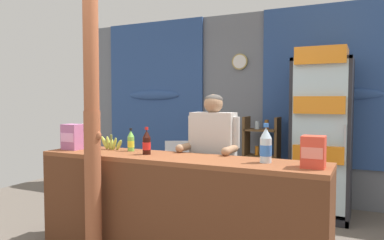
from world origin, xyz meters
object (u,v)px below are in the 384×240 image
Objects in this scene: soda_bottle_lime_soda at (131,141)px; banana_bunch at (111,143)px; soda_bottle_cola at (147,143)px; timber_post at (92,117)px; drink_fridge at (322,127)px; soda_bottle_iced_tea at (92,139)px; bottle_shelf_rack at (261,159)px; soda_bottle_water at (266,146)px; snack_box_wafer at (72,137)px; shopkeeper at (213,150)px; stall_counter at (169,200)px; snack_box_crackers at (313,152)px; plastic_lawn_chair at (179,168)px; soda_bottle_orange_soda at (83,137)px.

soda_bottle_lime_soda reaches higher than banana_bunch.
soda_bottle_cola is 0.29m from soda_bottle_lime_soda.
timber_post is 1.32× the size of drink_fridge.
soda_bottle_iced_tea is 0.83× the size of banana_bunch.
soda_bottle_water is at bearing -74.11° from bottle_shelf_rack.
soda_bottle_iced_tea is 0.22m from snack_box_wafer.
bottle_shelf_rack is 0.81× the size of shopkeeper.
stall_counter is 11.61× the size of soda_bottle_iced_tea.
stall_counter is 0.76m from soda_bottle_lime_soda.
snack_box_crackers reaches higher than stall_counter.
soda_bottle_cola is at bearing -72.43° from plastic_lawn_chair.
drink_fridge is at bearing 39.81° from snack_box_wafer.
timber_post is 1.85m from snack_box_crackers.
plastic_lawn_chair is 0.57× the size of shopkeeper.
plastic_lawn_chair is 1.80m from soda_bottle_cola.
snack_box_wafer is (0.06, -0.22, 0.02)m from soda_bottle_orange_soda.
soda_bottle_cola is 1.49m from snack_box_crackers.
soda_bottle_lime_soda is at bearing -4.89° from soda_bottle_orange_soda.
shopkeeper is 6.56× the size of soda_bottle_lime_soda.
soda_bottle_orange_soda is (-0.63, 0.57, -0.25)m from timber_post.
snack_box_crackers is 2.36m from snack_box_wafer.
soda_bottle_iced_tea is (-1.08, 0.25, 0.47)m from stall_counter.
drink_fridge is (1.65, 2.20, -0.18)m from timber_post.
soda_bottle_cola is at bearing -126.73° from drink_fridge.
soda_bottle_iced_tea is (-0.51, 0.03, 0.00)m from soda_bottle_lime_soda.
soda_bottle_lime_soda is at bearing 0.15° from banana_bunch.
soda_bottle_orange_soda reaches higher than plastic_lawn_chair.
soda_bottle_water is at bearing -2.77° from banana_bunch.
stall_counter is at bearing -64.83° from plastic_lawn_chair.
snack_box_crackers is (0.15, -1.83, -0.06)m from drink_fridge.
shopkeeper is 1.29m from soda_bottle_iced_tea.
soda_bottle_iced_tea is 2.28m from snack_box_crackers.
snack_box_crackers is at bearing -4.86° from soda_bottle_lime_soda.
timber_post reaches higher than shopkeeper.
timber_post is 0.88m from soda_bottle_orange_soda.
soda_bottle_orange_soda is 0.98× the size of soda_bottle_cola.
shopkeeper is at bearing 15.75° from soda_bottle_iced_tea.
bottle_shelf_rack is 5.05× the size of snack_box_crackers.
bottle_shelf_rack is 4.37× the size of banana_bunch.
shopkeeper is at bearing 21.38° from banana_bunch.
stall_counter is 0.99× the size of timber_post.
soda_bottle_cola reaches higher than soda_bottle_iced_tea.
shopkeeper is 6.52× the size of soda_bottle_iced_tea.
soda_bottle_orange_soda is at bearing 175.13° from snack_box_crackers.
drink_fridge is 7.40× the size of banana_bunch.
soda_bottle_lime_soda is at bearing -152.39° from shopkeeper.
soda_bottle_iced_tea is (-1.24, -0.35, 0.09)m from shopkeeper.
stall_counter is 1.29m from snack_box_crackers.
snack_box_crackers is at bearing 3.61° from stall_counter.
banana_bunch is at bearing -137.76° from drink_fridge.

